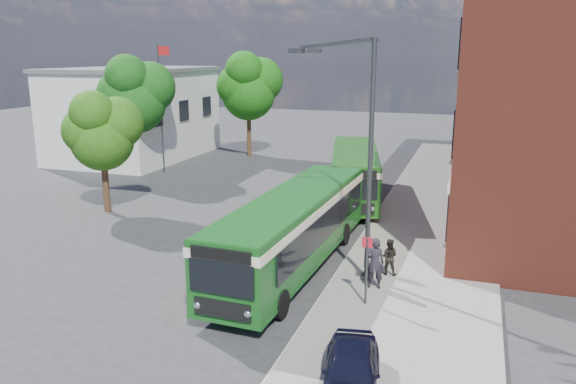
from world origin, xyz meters
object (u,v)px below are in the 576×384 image
(bus_front, at_px, (294,224))
(street_lamp, at_px, (360,158))
(bus_rear, at_px, (355,170))
(parked_car, at_px, (351,371))

(bus_front, bearing_deg, street_lamp, -11.14)
(street_lamp, xyz_separation_m, bus_rear, (-2.66, 11.84, -2.96))
(street_lamp, relative_size, parked_car, 2.53)
(bus_front, xyz_separation_m, bus_rear, (0.04, 11.30, -0.00))
(bus_front, relative_size, bus_rear, 1.17)
(bus_front, relative_size, parked_car, 3.57)
(street_lamp, distance_m, parked_car, 8.58)
(street_lamp, bearing_deg, parked_car, -79.23)
(street_lamp, distance_m, bus_rear, 12.49)
(street_lamp, distance_m, bus_front, 4.04)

